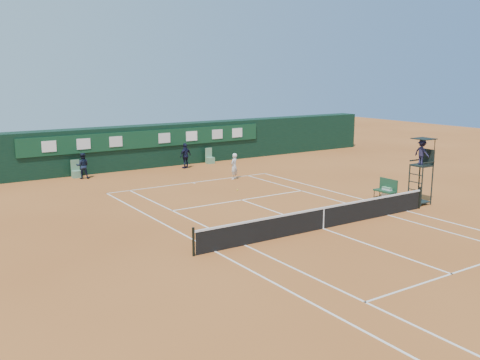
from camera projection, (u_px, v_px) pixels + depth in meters
name	position (u px, v px, depth m)	size (l,w,h in m)	color
ground	(323.00, 229.00, 23.27)	(90.00, 90.00, 0.00)	#B15F29
court_lines	(323.00, 229.00, 23.27)	(11.05, 23.85, 0.01)	silver
tennis_net	(323.00, 217.00, 23.17)	(12.90, 0.10, 1.10)	black
back_wall	(147.00, 146.00, 38.30)	(40.00, 1.65, 3.00)	black
linesman_chair_left	(76.00, 173.00, 34.54)	(0.55, 0.50, 1.15)	#5E8F6D
linesman_chair_right	(210.00, 159.00, 39.94)	(0.55, 0.50, 1.15)	#5D8F69
umpire_chair	(422.00, 157.00, 27.12)	(0.96, 0.95, 3.42)	black
player_bench	(387.00, 188.00, 28.62)	(0.56, 1.20, 1.10)	#183C24
tennis_bag	(405.00, 198.00, 28.24)	(0.34, 0.77, 0.29)	black
cooler	(389.00, 193.00, 28.76)	(0.57, 0.57, 0.65)	silver
tennis_ball	(237.00, 190.00, 30.75)	(0.07, 0.07, 0.07)	#CBDE33
player	(234.00, 166.00, 33.92)	(0.61, 0.40, 1.66)	silver
ball_kid_left	(83.00, 166.00, 34.10)	(0.81, 0.63, 1.66)	black
ball_kid_right	(185.00, 156.00, 37.81)	(1.05, 0.44, 1.79)	black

